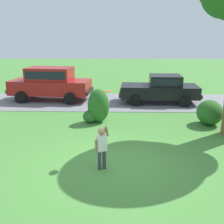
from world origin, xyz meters
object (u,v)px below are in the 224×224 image
parked_suv (50,82)px  frisbee (107,91)px  child_thrower (102,145)px  parked_sedan (161,88)px

parked_suv → frisbee: size_ratio=16.81×
child_thrower → parked_sedan: bearing=70.9°
parked_sedan → frisbee: frisbee is taller
parked_sedan → child_thrower: parked_sedan is taller
parked_sedan → frisbee: 7.80m
parked_suv → child_thrower: 9.13m
parked_sedan → child_thrower: (-2.77, -8.00, -0.13)m
frisbee → parked_sedan: bearing=69.9°
child_thrower → frisbee: bearing=80.5°
parked_suv → child_thrower: parked_suv is taller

